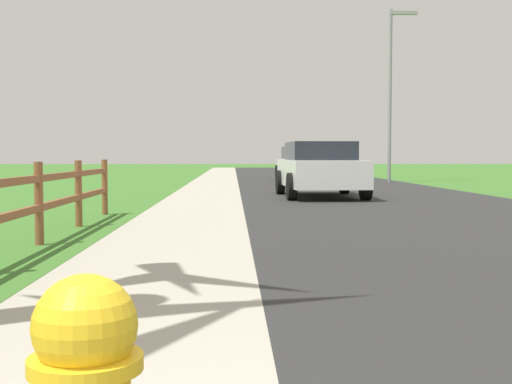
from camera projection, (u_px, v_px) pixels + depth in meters
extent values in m
plane|color=#3C7228|center=(238.00, 184.00, 25.87)|extent=(120.00, 120.00, 0.00)
cube|color=#2A2A2A|center=(321.00, 182.00, 27.99)|extent=(7.00, 66.00, 0.01)
cube|color=#AFA796|center=(166.00, 182.00, 27.76)|extent=(6.00, 66.00, 0.01)
cube|color=#3C7228|center=(130.00, 182.00, 27.71)|extent=(5.00, 66.00, 0.00)
cylinder|color=yellow|center=(86.00, 363.00, 1.55)|extent=(0.27, 0.27, 0.03)
sphere|color=yellow|center=(85.00, 326.00, 1.54)|extent=(0.24, 0.24, 0.24)
cube|color=gold|center=(85.00, 292.00, 1.54)|extent=(0.04, 0.04, 0.04)
cylinder|color=brown|center=(39.00, 204.00, 8.31)|extent=(0.11, 0.11, 1.05)
cylinder|color=brown|center=(79.00, 194.00, 10.45)|extent=(0.11, 0.11, 1.05)
cylinder|color=brown|center=(105.00, 187.00, 12.59)|extent=(0.11, 0.11, 1.05)
cube|color=white|center=(320.00, 173.00, 18.01)|extent=(2.03, 4.40, 0.71)
cube|color=#1E232B|center=(320.00, 151.00, 18.04)|extent=(1.73, 2.30, 0.49)
cylinder|color=black|center=(366.00, 186.00, 16.75)|extent=(0.24, 0.70, 0.70)
cylinder|color=black|center=(292.00, 187.00, 16.62)|extent=(0.24, 0.70, 0.70)
cylinder|color=black|center=(344.00, 182.00, 19.43)|extent=(0.24, 0.70, 0.70)
cylinder|color=black|center=(280.00, 182.00, 19.30)|extent=(0.24, 0.70, 0.70)
cube|color=#B7BABF|center=(302.00, 167.00, 28.96)|extent=(1.96, 4.31, 0.70)
cube|color=#1E232B|center=(303.00, 153.00, 28.74)|extent=(1.68, 2.32, 0.52)
cylinder|color=black|center=(328.00, 174.00, 27.72)|extent=(0.24, 0.69, 0.68)
cylinder|color=black|center=(284.00, 174.00, 27.60)|extent=(0.24, 0.69, 0.68)
cylinder|color=black|center=(318.00, 173.00, 30.35)|extent=(0.24, 0.69, 0.68)
cylinder|color=black|center=(278.00, 173.00, 30.23)|extent=(0.24, 0.69, 0.68)
cylinder|color=gray|center=(390.00, 96.00, 27.80)|extent=(0.14, 0.14, 7.20)
cube|color=#999999|center=(404.00, 13.00, 27.63)|extent=(1.10, 0.20, 0.14)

